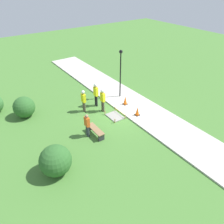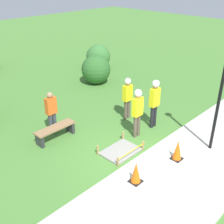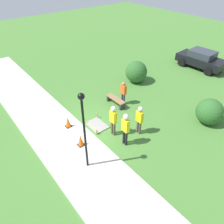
{
  "view_description": "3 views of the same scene",
  "coord_description": "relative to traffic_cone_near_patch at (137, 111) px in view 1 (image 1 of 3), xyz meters",
  "views": [
    {
      "loc": [
        -10.89,
        8.57,
        9.01
      ],
      "look_at": [
        -0.52,
        1.31,
        0.94
      ],
      "focal_mm": 35.0,
      "sensor_mm": 36.0,
      "label": 1
    },
    {
      "loc": [
        -5.85,
        -4.65,
        5.58
      ],
      "look_at": [
        0.35,
        1.38,
        1.17
      ],
      "focal_mm": 45.0,
      "sensor_mm": 36.0,
      "label": 2
    },
    {
      "loc": [
        8.41,
        -4.91,
        8.25
      ],
      "look_at": [
        0.35,
        1.56,
        0.77
      ],
      "focal_mm": 35.0,
      "sensor_mm": 36.0,
      "label": 3
    }
  ],
  "objects": [
    {
      "name": "worker_assistant",
      "position": [
        3.07,
        1.68,
        0.77
      ],
      "size": [
        0.4,
        0.28,
        1.96
      ],
      "color": "black",
      "rests_on": "ground_plane"
    },
    {
      "name": "worker_trainee",
      "position": [
        2.87,
        2.88,
        0.63
      ],
      "size": [
        0.4,
        0.26,
        1.78
      ],
      "color": "brown",
      "rests_on": "ground_plane"
    },
    {
      "name": "traffic_cone_far_patch",
      "position": [
        1.77,
        -0.25,
        0.01
      ],
      "size": [
        0.34,
        0.34,
        0.69
      ],
      "color": "black",
      "rests_on": "sidewalk"
    },
    {
      "name": "traffic_cone_near_patch",
      "position": [
        0.0,
        0.0,
        0.0
      ],
      "size": [
        0.34,
        0.34,
        0.67
      ],
      "color": "black",
      "rests_on": "sidewalk"
    },
    {
      "name": "worker_supervisor",
      "position": [
        2.07,
        1.69,
        0.71
      ],
      "size": [
        0.4,
        0.27,
        1.88
      ],
      "color": "brown",
      "rests_on": "ground_plane"
    },
    {
      "name": "lamppost_near",
      "position": [
        3.12,
        -0.73,
        2.27
      ],
      "size": [
        0.28,
        0.28,
        3.98
      ],
      "color": "black",
      "rests_on": "sidewalk"
    },
    {
      "name": "shrub_rounded_near",
      "position": [
        -1.7,
        7.04,
        0.41
      ],
      "size": [
        1.69,
        1.69,
        1.69
      ],
      "color": "#2D6028",
      "rests_on": "ground_plane"
    },
    {
      "name": "ground_plane",
      "position": [
        0.85,
        0.74,
        -0.43
      ],
      "size": [
        60.0,
        60.0,
        0.0
      ],
      "primitive_type": "plane",
      "color": "#477A33"
    },
    {
      "name": "park_bench",
      "position": [
        -0.14,
        3.69,
        -0.09
      ],
      "size": [
        1.55,
        0.44,
        0.49
      ],
      "color": "#2D2D33",
      "rests_on": "ground_plane"
    },
    {
      "name": "shrub_rounded_far",
      "position": [
        4.75,
        6.78,
        0.35
      ],
      "size": [
        1.56,
        1.56,
        1.56
      ],
      "color": "#2D6028",
      "rests_on": "ground_plane"
    },
    {
      "name": "sidewalk",
      "position": [
        0.85,
        -0.8,
        -0.38
      ],
      "size": [
        28.0,
        3.08,
        0.1
      ],
      "color": "#BCB7AD",
      "rests_on": "ground_plane"
    },
    {
      "name": "bystander_in_orange_shirt",
      "position": [
        0.08,
        4.16,
        0.5
      ],
      "size": [
        0.4,
        0.22,
        1.65
      ],
      "color": "#383D47",
      "rests_on": "ground_plane"
    },
    {
      "name": "wet_concrete_patch",
      "position": [
        0.88,
        1.4,
        -0.39
      ],
      "size": [
        1.32,
        0.98,
        0.35
      ],
      "color": "gray",
      "rests_on": "ground_plane"
    }
  ]
}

